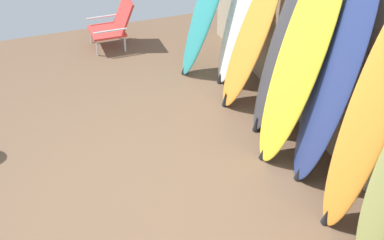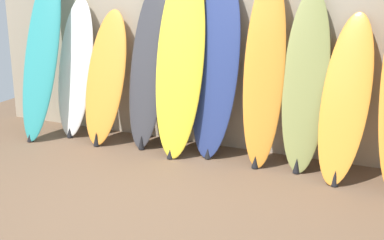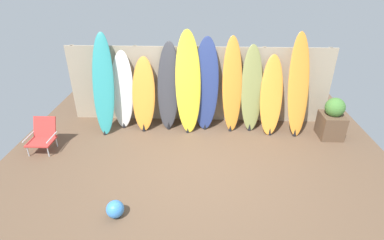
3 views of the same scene
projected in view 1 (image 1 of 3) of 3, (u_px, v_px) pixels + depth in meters
ground at (139, 206)px, 4.70m from camera, size 7.68×7.68×0.00m
fence_back at (351, 78)px, 4.75m from camera, size 6.08×0.11×1.80m
surfboard_white_1 at (239, 14)px, 6.04m from camera, size 0.52×0.51×1.74m
surfboard_orange_2 at (251, 38)px, 5.67m from camera, size 0.53×0.64×1.61m
surfboard_charcoal_3 at (283, 45)px, 5.16m from camera, size 0.56×0.57×1.95m
surfboard_yellow_4 at (301, 54)px, 4.71m from camera, size 0.64×0.74×2.21m
surfboard_navy_5 at (332, 81)px, 4.47m from camera, size 0.60×0.52×2.06m
surfboard_orange_6 at (369, 117)px, 4.00m from camera, size 0.50×0.55×2.09m
beach_chair at (114, 24)px, 7.11m from camera, size 0.50×0.56×0.64m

